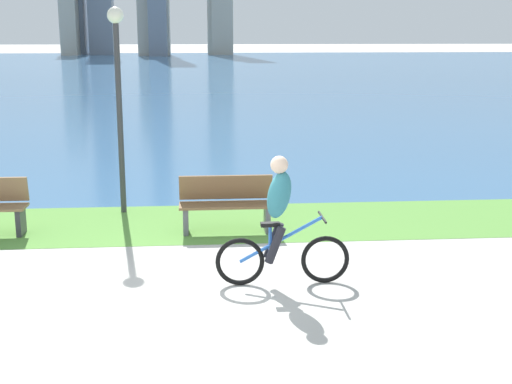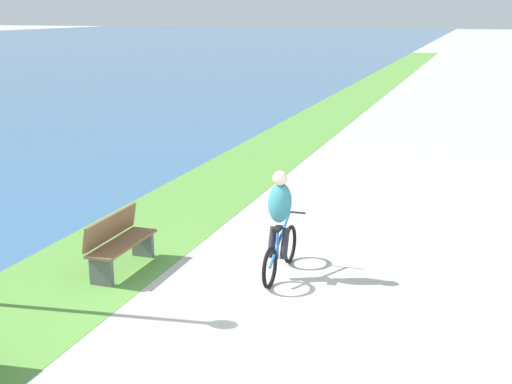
{
  "view_description": "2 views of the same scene",
  "coord_description": "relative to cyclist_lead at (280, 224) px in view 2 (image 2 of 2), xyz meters",
  "views": [
    {
      "loc": [
        0.35,
        -8.12,
        3.17
      ],
      "look_at": [
        1.07,
        0.67,
        1.12
      ],
      "focal_mm": 49.09,
      "sensor_mm": 36.0,
      "label": 1
    },
    {
      "loc": [
        -8.04,
        -2.5,
        3.97
      ],
      "look_at": [
        1.75,
        0.8,
        1.18
      ],
      "focal_mm": 47.46,
      "sensor_mm": 36.0,
      "label": 2
    }
  ],
  "objects": [
    {
      "name": "ground_plane",
      "position": [
        -1.34,
        -0.28,
        -0.83
      ],
      "size": [
        300.0,
        300.0,
        0.0
      ],
      "primitive_type": "plane",
      "color": "#B2AFA8"
    },
    {
      "name": "cyclist_lead",
      "position": [
        0.0,
        0.0,
        0.0
      ],
      "size": [
        1.71,
        0.52,
        1.66
      ],
      "color": "black",
      "rests_on": "ground"
    },
    {
      "name": "bench_near_path",
      "position": [
        -0.58,
        2.45,
        -0.38
      ],
      "size": [
        1.5,
        0.47,
        0.9
      ],
      "color": "brown",
      "rests_on": "ground"
    },
    {
      "name": "grass_strip_bayside",
      "position": [
        -1.34,
        2.96,
        -0.83
      ],
      "size": [
        120.0,
        2.44,
        0.01
      ],
      "primitive_type": "cube",
      "color": "#59933D",
      "rests_on": "ground"
    }
  ]
}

